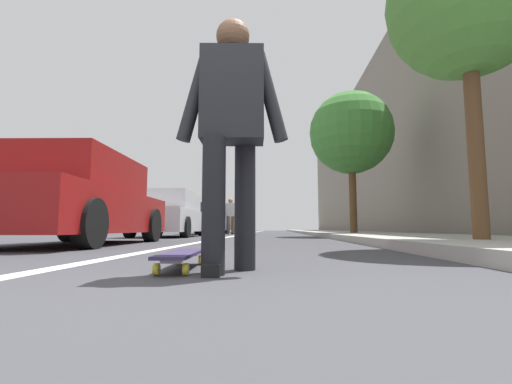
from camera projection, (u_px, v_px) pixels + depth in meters
name	position (u px, v px, depth m)	size (l,w,h in m)	color
ground_plane	(262.00, 237.00, 10.91)	(80.00, 80.00, 0.00)	#38383D
lane_stripe_white	(250.00, 233.00, 20.90)	(52.00, 0.16, 0.01)	silver
sidewalk_curb	(333.00, 233.00, 18.68)	(52.00, 3.20, 0.13)	#9E9B93
building_facade	(365.00, 160.00, 22.98)	(40.00, 1.20, 9.37)	gray
skateboard	(182.00, 255.00, 2.35)	(0.85, 0.25, 0.11)	yellow
skater_person	(232.00, 124.00, 2.27)	(0.47, 0.72, 1.64)	black
parked_car_near	(78.00, 202.00, 6.03)	(4.36, 2.06, 1.50)	maroon
parked_car_mid	(170.00, 215.00, 11.86)	(4.49, 1.95, 1.48)	silver
parked_car_far	(208.00, 220.00, 17.58)	(4.60, 1.95, 1.48)	navy
parked_car_end	(226.00, 222.00, 24.35)	(4.36, 1.89, 1.49)	tan
traffic_light	(247.00, 185.00, 24.09)	(0.33, 0.28, 4.70)	#2D2D2D
street_tree_near	(466.00, 2.00, 4.90)	(2.13, 2.13, 4.48)	brown
street_tree_mid	(351.00, 133.00, 12.32)	(2.87, 2.87, 5.03)	brown
pedestrian_distant	(230.00, 214.00, 16.70)	(0.48, 0.74, 1.70)	brown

